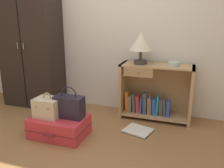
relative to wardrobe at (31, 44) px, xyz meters
name	(u,v)px	position (x,y,z in m)	size (l,w,h in m)	color
ground_plane	(65,157)	(1.21, -1.20, -0.96)	(9.00, 9.00, 0.00)	olive
back_wall	(113,21)	(1.21, 0.30, 0.34)	(6.40, 0.10, 2.60)	silver
wardrobe	(31,44)	(0.00, 0.00, 0.00)	(0.88, 0.47, 1.91)	black
bookshelf	(154,93)	(1.88, 0.05, -0.60)	(0.96, 0.37, 0.75)	tan
table_lamp	(141,43)	(1.69, 0.02, 0.08)	(0.31, 0.31, 0.42)	#3D3838
bowl	(174,64)	(2.12, 0.03, -0.18)	(0.14, 0.14, 0.05)	silver
suitcase_large	(59,126)	(0.92, -0.82, -0.84)	(0.65, 0.46, 0.24)	#D1333D
train_case	(48,107)	(0.80, -0.84, -0.61)	(0.29, 0.24, 0.29)	beige
handbag	(69,106)	(1.04, -0.77, -0.59)	(0.34, 0.17, 0.37)	#231E2D
bottle	(28,126)	(0.51, -0.86, -0.88)	(0.08, 0.08, 0.17)	white
open_book_on_floor	(138,130)	(1.78, -0.42, -0.95)	(0.40, 0.36, 0.02)	white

